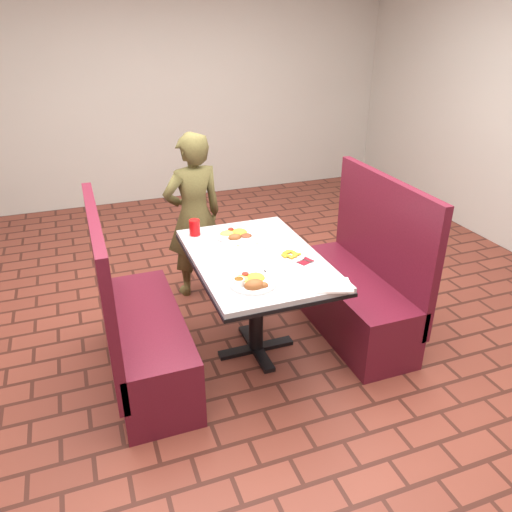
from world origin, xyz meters
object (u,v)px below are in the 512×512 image
booth_bench_right (357,291)px  diner_person (194,216)px  near_dinner_plate (252,280)px  far_dinner_plate (237,234)px  plantain_plate (290,255)px  booth_bench_left (139,334)px  dining_table (256,269)px  red_tumbler (195,227)px

booth_bench_right → diner_person: (-0.97, 0.98, 0.36)m
near_dinner_plate → far_dinner_plate: (0.13, 0.69, -0.00)m
near_dinner_plate → plantain_plate: (0.36, 0.26, -0.02)m
booth_bench_left → diner_person: diner_person is taller
diner_person → booth_bench_right: bearing=124.4°
far_dinner_plate → plantain_plate: size_ratio=1.47×
diner_person → far_dinner_plate: diner_person is taller
diner_person → dining_table: bearing=89.8°
booth_bench_left → near_dinner_plate: booth_bench_left is taller
dining_table → red_tumbler: red_tumbler is taller
booth_bench_left → red_tumbler: bearing=43.1°
booth_bench_left → booth_bench_right: (1.60, 0.00, 0.00)m
plantain_plate → red_tumbler: 0.75m
plantain_plate → red_tumbler: (-0.49, 0.56, 0.04)m
far_dinner_plate → red_tumbler: (-0.27, 0.14, 0.03)m
diner_person → far_dinner_plate: (0.15, -0.64, 0.09)m
booth_bench_right → dining_table: bearing=180.0°
plantain_plate → red_tumbler: size_ratio=1.67×
booth_bench_left → red_tumbler: size_ratio=10.54×
dining_table → diner_person: (-0.17, 0.98, 0.03)m
near_dinner_plate → far_dinner_plate: near_dinner_plate is taller
booth_bench_left → plantain_plate: booth_bench_left is taller
far_dinner_plate → plantain_plate: bearing=-61.9°
near_dinner_plate → far_dinner_plate: 0.70m
dining_table → plantain_plate: size_ratio=6.38×
booth_bench_left → booth_bench_right: size_ratio=1.00×
booth_bench_left → plantain_plate: size_ratio=6.32×
booth_bench_left → plantain_plate: 1.10m
far_dinner_plate → plantain_plate: 0.48m
dining_table → red_tumbler: bearing=121.3°
near_dinner_plate → booth_bench_right: bearing=20.2°
booth_bench_right → near_dinner_plate: 1.11m
near_dinner_plate → far_dinner_plate: size_ratio=0.99×
dining_table → plantain_plate: plantain_plate is taller
dining_table → booth_bench_right: size_ratio=1.01×
diner_person → near_dinner_plate: diner_person is taller
near_dinner_plate → dining_table: bearing=66.2°
booth_bench_left → near_dinner_plate: (0.64, -0.35, 0.45)m
dining_table → red_tumbler: (-0.29, 0.48, 0.15)m
booth_bench_left → booth_bench_right: 1.60m
booth_bench_left → red_tumbler: booth_bench_left is taller
diner_person → plantain_plate: diner_person is taller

